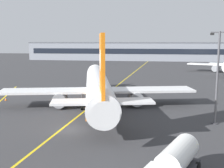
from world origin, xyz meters
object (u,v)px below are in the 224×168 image
service_truck_fuel_white (174,166)px  apron_lamp_post (217,76)px  safety_cone_by_port_wing (6,99)px  safety_cone_by_nose_gear (114,89)px  airliner_foreground (98,87)px

service_truck_fuel_white → apron_lamp_post: bearing=70.5°
service_truck_fuel_white → safety_cone_by_port_wing: (-28.95, 26.99, -1.23)m
safety_cone_by_nose_gear → safety_cone_by_port_wing: bearing=-141.5°
airliner_foreground → safety_cone_by_port_wing: bearing=172.3°
airliner_foreground → safety_cone_by_nose_gear: (0.16, 16.74, -3.11)m
apron_lamp_post → safety_cone_by_nose_gear: (-17.12, 23.81, -6.07)m
airliner_foreground → service_truck_fuel_white: airliner_foreground is taller
apron_lamp_post → safety_cone_by_nose_gear: size_ratio=21.91×
airliner_foreground → safety_cone_by_nose_gear: 17.03m
airliner_foreground → safety_cone_by_port_wing: (-17.87, 2.42, -3.11)m
safety_cone_by_nose_gear → safety_cone_by_port_wing: 23.02m
airliner_foreground → safety_cone_by_port_wing: size_ratio=74.50×
airliner_foreground → service_truck_fuel_white: bearing=-65.7°
apron_lamp_post → safety_cone_by_port_wing: size_ratio=21.91×
apron_lamp_post → safety_cone_by_port_wing: (-35.15, 9.49, -6.07)m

